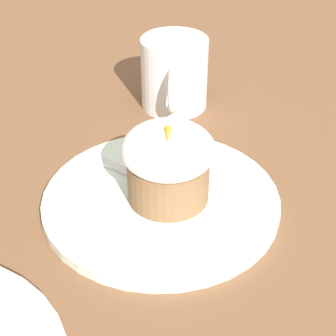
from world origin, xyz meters
name	(u,v)px	position (x,y,z in m)	size (l,w,h in m)	color
ground_plane	(161,204)	(0.00, 0.00, 0.00)	(4.00, 4.00, 0.00)	brown
dessert_plate	(161,200)	(0.00, 0.00, 0.01)	(0.25, 0.25, 0.01)	silver
carrot_cake	(168,164)	(0.00, 0.01, 0.05)	(0.09, 0.09, 0.09)	brown
spoon	(154,184)	(-0.02, -0.01, 0.01)	(0.08, 0.11, 0.01)	silver
coffee_cup	(174,74)	(-0.21, 0.01, 0.05)	(0.12, 0.09, 0.09)	white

